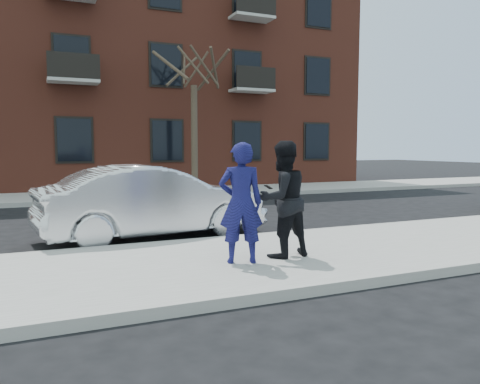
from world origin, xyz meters
name	(u,v)px	position (x,y,z in m)	size (l,w,h in m)	color
ground	(136,274)	(0.00, 0.00, 0.00)	(100.00, 100.00, 0.00)	black
near_sidewalk	(139,273)	(0.00, -0.25, 0.07)	(50.00, 3.50, 0.15)	gray
near_curb	(119,249)	(0.00, 1.55, 0.07)	(50.00, 0.10, 0.15)	#999691
far_sidewalk	(77,197)	(0.00, 11.25, 0.07)	(50.00, 3.50, 0.15)	gray
far_curb	(81,202)	(0.00, 9.45, 0.07)	(50.00, 0.10, 0.15)	#999691
apartment_building	(104,63)	(2.00, 18.00, 6.16)	(24.30, 10.30, 12.30)	brown
street_tree	(194,55)	(4.50, 11.00, 5.52)	(3.60, 3.60, 6.80)	#33291E
silver_sedan	(153,202)	(0.89, 2.69, 0.77)	(1.63, 4.68, 1.54)	silver
man_hoodie	(241,203)	(1.50, -0.52, 1.07)	(0.77, 0.61, 1.84)	navy
man_peacoat	(282,199)	(2.27, -0.42, 1.08)	(1.00, 0.83, 1.86)	black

